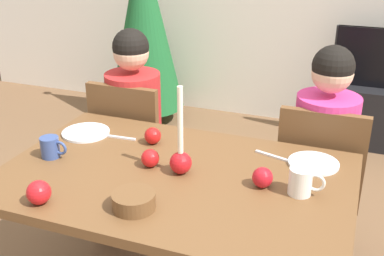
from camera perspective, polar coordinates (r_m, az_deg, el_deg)
The scene contains 19 objects.
dining_table at distance 1.96m, azimuth -2.07°, elevation -7.67°, with size 1.40×0.90×0.75m.
chair_left at distance 2.71m, azimuth -7.05°, elevation -2.20°, with size 0.40×0.40×0.90m.
chair_right at distance 2.45m, azimuth 14.96°, elevation -5.82°, with size 0.40×0.40×0.90m.
person_left_child at distance 2.71m, azimuth -6.80°, elevation -0.82°, with size 0.30×0.30×1.17m.
person_right_child at distance 2.45m, azimuth 15.19°, elevation -4.29°, with size 0.30×0.30×1.17m.
tv_stand at distance 4.11m, azimuth 21.28°, elevation 1.37°, with size 0.64×0.40×0.48m, color black.
christmas_tree at distance 4.15m, azimuth -5.75°, elevation 12.25°, with size 0.66×0.66×1.69m.
candle_centerpiece at distance 1.89m, azimuth -1.37°, elevation -3.43°, with size 0.09×0.09×0.37m.
plate_left at distance 2.32m, azimuth -12.58°, elevation -0.53°, with size 0.22×0.22×0.01m, color silver.
plate_right at distance 2.05m, azimuth 14.33°, elevation -4.11°, with size 0.21×0.21×0.01m, color silver.
mug_left at distance 2.12m, azimuth -16.54°, elevation -2.22°, with size 0.12×0.08×0.09m.
mug_right at distance 1.80m, azimuth 12.95°, elevation -6.25°, with size 0.13×0.09×0.10m.
fork_left at distance 2.25m, azimuth -8.88°, elevation -1.09°, with size 0.18×0.01×0.01m, color silver.
fork_right at distance 2.07m, azimuth 9.80°, elevation -3.38°, with size 0.18×0.01×0.01m, color silver.
bowl_walnuts at distance 1.70m, azimuth -6.99°, elevation -8.64°, with size 0.15×0.15×0.06m, color brown.
apple_near_candle at distance 1.79m, azimuth -17.86°, elevation -7.35°, with size 0.09×0.09×0.09m, color red.
apple_by_left_plate at distance 1.96m, azimuth -5.02°, elevation -3.61°, with size 0.08×0.08×0.08m, color red.
apple_by_right_mug at distance 2.16m, azimuth -4.72°, elevation -0.93°, with size 0.08×0.08×0.08m, color red.
apple_far_edge at distance 1.83m, azimuth 8.43°, elevation -5.87°, with size 0.08×0.08×0.08m, color #B2141E.
Camera 1 is at (0.65, -1.54, 1.68)m, focal length 44.58 mm.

